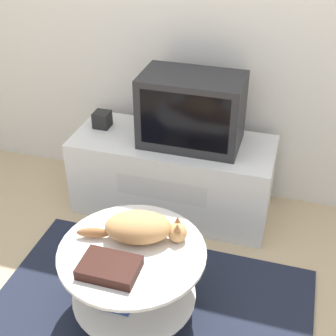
{
  "coord_description": "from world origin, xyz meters",
  "views": [
    {
      "loc": [
        0.55,
        -1.42,
        1.93
      ],
      "look_at": [
        -0.04,
        0.57,
        0.58
      ],
      "focal_mm": 50.0,
      "sensor_mm": 36.0,
      "label": 1
    }
  ],
  "objects": [
    {
      "name": "ground_plane",
      "position": [
        0.0,
        0.0,
        0.0
      ],
      "size": [
        12.0,
        12.0,
        0.0
      ],
      "primitive_type": "plane",
      "color": "tan"
    },
    {
      "name": "rug",
      "position": [
        0.0,
        0.0,
        0.01
      ],
      "size": [
        1.62,
        1.23,
        0.02
      ],
      "color": "#1E2333",
      "rests_on": "ground_plane"
    },
    {
      "name": "tv_stand",
      "position": [
        -0.13,
        0.98,
        0.26
      ],
      "size": [
        1.25,
        0.5,
        0.51
      ],
      "color": "silver",
      "rests_on": "ground_plane"
    },
    {
      "name": "tv",
      "position": [
        -0.02,
        0.99,
        0.72
      ],
      "size": [
        0.59,
        0.35,
        0.43
      ],
      "color": "#232326",
      "rests_on": "tv_stand"
    },
    {
      "name": "speaker",
      "position": [
        -0.62,
        1.02,
        0.56
      ],
      "size": [
        0.1,
        0.1,
        0.1
      ],
      "color": "black",
      "rests_on": "tv_stand"
    },
    {
      "name": "coffee_table",
      "position": [
        -0.06,
        0.07,
        0.29
      ],
      "size": [
        0.69,
        0.69,
        0.42
      ],
      "color": "#B2B2B7",
      "rests_on": "rug"
    },
    {
      "name": "dvd_box",
      "position": [
        -0.11,
        -0.09,
        0.46
      ],
      "size": [
        0.26,
        0.18,
        0.05
      ],
      "color": "black",
      "rests_on": "coffee_table"
    },
    {
      "name": "cat",
      "position": [
        -0.05,
        0.15,
        0.51
      ],
      "size": [
        0.51,
        0.26,
        0.15
      ],
      "rotation": [
        0.0,
        0.0,
        0.26
      ],
      "color": "tan",
      "rests_on": "coffee_table"
    }
  ]
}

